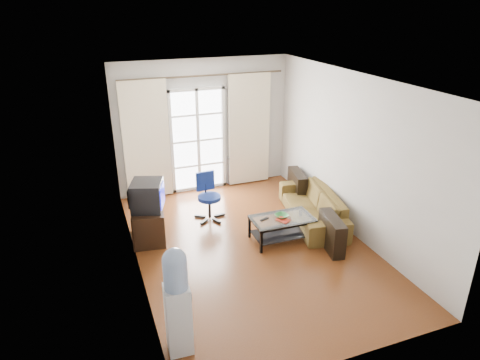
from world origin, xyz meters
name	(u,v)px	position (x,y,z in m)	size (l,w,h in m)	color
floor	(251,246)	(0.00, 0.00, 0.00)	(5.20, 5.20, 0.00)	brown
ceiling	(253,80)	(0.00, 0.00, 2.70)	(5.20, 5.20, 0.00)	white
wall_back	(204,126)	(0.00, 2.60, 1.35)	(3.60, 0.02, 2.70)	beige
wall_front	(350,259)	(0.00, -2.60, 1.35)	(3.60, 0.02, 2.70)	beige
wall_left	(131,186)	(-1.80, 0.00, 1.35)	(0.02, 5.20, 2.70)	beige
wall_right	(352,156)	(1.80, 0.00, 1.35)	(0.02, 5.20, 2.70)	beige
french_door	(198,140)	(-0.15, 2.54, 1.07)	(1.16, 0.06, 2.15)	white
curtain_rod	(204,76)	(0.00, 2.50, 2.38)	(0.04, 0.04, 3.30)	#4C3F2D
curtain_left	(146,141)	(-1.20, 2.48, 1.20)	(0.90, 0.07, 2.35)	beige
curtain_right	(249,130)	(0.95, 2.48, 1.20)	(0.90, 0.07, 2.35)	beige
radiator	(242,169)	(0.80, 2.50, 0.33)	(0.64, 0.12, 0.64)	gray
sofa	(312,206)	(1.38, 0.45, 0.28)	(1.12, 2.04, 0.56)	brown
coffee_table	(282,226)	(0.56, 0.00, 0.27)	(1.03, 0.60, 0.41)	silver
bowl	(282,216)	(0.56, 0.03, 0.44)	(0.26, 0.26, 0.05)	#348F4B
book	(280,222)	(0.46, -0.12, 0.42)	(0.24, 0.26, 0.02)	#9F3413
remote	(264,219)	(0.26, 0.05, 0.42)	(0.16, 0.05, 0.02)	black
tv_stand	(149,224)	(-1.51, 0.83, 0.28)	(0.52, 0.77, 0.57)	black
crt_tv	(146,196)	(-1.51, 0.82, 0.81)	(0.63, 0.64, 0.48)	black
task_chair	(209,206)	(-0.35, 1.18, 0.26)	(0.63, 0.63, 0.86)	black
water_cooler	(177,299)	(-1.60, -1.79, 0.70)	(0.30, 0.29, 1.35)	silver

